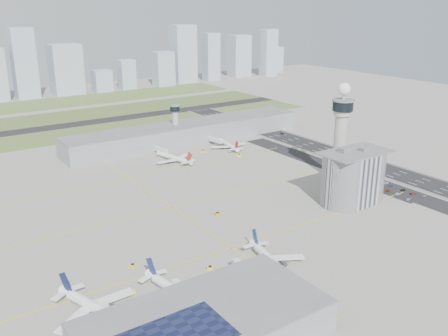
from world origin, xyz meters
TOP-DOWN VIEW (x-y plane):
  - ground at (0.00, 0.00)m, footprint 1000.00×1000.00m
  - grass_strip_0 at (-20.00, 225.00)m, footprint 480.00×50.00m
  - grass_strip_1 at (-20.00, 300.00)m, footprint 480.00×60.00m
  - grass_strip_2 at (-20.00, 380.00)m, footprint 480.00×70.00m
  - runway at (-20.00, 262.00)m, footprint 480.00×22.00m
  - highway at (115.00, 0.00)m, footprint 28.00×500.00m
  - barrier_left at (101.00, 0.00)m, footprint 0.60×500.00m
  - barrier_right at (129.00, 0.00)m, footprint 0.60×500.00m
  - landside_road at (90.00, -10.00)m, footprint 18.00×260.00m
  - parking_lot at (88.00, -22.00)m, footprint 20.00×44.00m
  - taxiway_line_h_0 at (-40.00, -30.00)m, footprint 260.00×0.60m
  - taxiway_line_h_1 at (-40.00, 30.00)m, footprint 260.00×0.60m
  - taxiway_line_h_2 at (-40.00, 90.00)m, footprint 260.00×0.60m
  - taxiway_line_v at (-40.00, 30.00)m, footprint 0.60×260.00m
  - control_tower at (72.00, 8.00)m, footprint 14.00×14.00m
  - secondary_tower at (30.00, 150.00)m, footprint 8.60×8.60m
  - admin_building at (51.99, -22.00)m, footprint 42.00×24.00m
  - terminal_pier at (40.00, 148.00)m, footprint 210.00×32.00m
  - near_terminal at (-88.07, -82.02)m, footprint 84.00×42.00m
  - airplane_near_a at (-113.00, -46.11)m, footprint 47.18×51.14m
  - airplane_near_b at (-82.58, -53.37)m, footprint 39.81×44.76m
  - airplane_near_c at (-36.07, -54.96)m, footprint 40.58×45.03m
  - airplane_far_a at (3.35, 105.49)m, footprint 39.30×43.54m
  - airplane_far_b at (56.90, 111.93)m, footprint 35.24×39.43m
  - jet_bridge_near_0 at (-113.00, -61.00)m, footprint 5.39×14.31m
  - jet_bridge_near_1 at (-83.00, -61.00)m, footprint 5.39×14.31m
  - jet_bridge_near_2 at (-53.00, -61.00)m, footprint 5.39×14.31m
  - jet_bridge_far_0 at (2.00, 132.00)m, footprint 5.39×14.31m
  - jet_bridge_far_1 at (52.00, 132.00)m, footprint 5.39×14.31m
  - tug_0 at (-96.40, -39.64)m, footprint 3.56×2.62m
  - tug_1 at (-86.64, -19.72)m, footprint 3.01×3.34m
  - tug_2 at (-59.31, -40.90)m, footprint 3.47×3.27m
  - tug_3 at (-23.97, 6.26)m, footprint 3.36×2.71m
  - tug_4 at (33.74, 113.58)m, footprint 3.73×3.97m
  - tug_5 at (50.67, 88.70)m, footprint 4.00×3.98m
  - car_lot_0 at (81.94, -39.47)m, footprint 3.87×1.96m
  - car_lot_1 at (83.78, -30.68)m, footprint 4.03×1.65m
  - car_lot_2 at (83.90, -23.51)m, footprint 4.12×2.32m
  - car_lot_3 at (82.24, -17.27)m, footprint 4.18×2.08m
  - car_lot_4 at (82.13, -9.98)m, footprint 3.55×1.66m
  - car_lot_5 at (82.04, -6.45)m, footprint 4.14×1.89m
  - car_lot_6 at (93.96, -41.72)m, footprint 4.48×2.63m
  - car_lot_7 at (92.26, -35.41)m, footprint 4.63×2.47m
  - car_lot_8 at (92.42, -28.03)m, footprint 3.80×2.00m
  - car_lot_9 at (92.55, -18.80)m, footprint 3.60×1.42m
  - car_lot_10 at (93.63, -13.65)m, footprint 4.93×2.81m
  - car_lot_11 at (93.34, -4.00)m, footprint 4.06×1.69m
  - car_hw_1 at (115.38, 41.40)m, footprint 1.37×3.74m
  - car_hw_2 at (122.09, 121.09)m, footprint 2.21×4.45m
  - car_hw_4 at (108.97, 182.43)m, footprint 1.57×3.64m
  - skyline_bldg_8 at (-19.42, 431.56)m, footprint 26.33×21.06m
  - skyline_bldg_9 at (30.27, 432.32)m, footprint 36.96×29.57m
  - skyline_bldg_10 at (73.27, 423.68)m, footprint 23.01×18.41m
  - skyline_bldg_11 at (108.28, 423.34)m, footprint 20.22×16.18m
  - skyline_bldg_12 at (162.17, 421.29)m, footprint 26.14×20.92m
  - skyline_bldg_13 at (201.27, 433.27)m, footprint 32.26×25.81m
  - skyline_bldg_14 at (244.74, 426.38)m, footprint 21.59×17.28m
  - skyline_bldg_15 at (302.83, 435.54)m, footprint 30.25×24.20m
  - skyline_bldg_16 at (345.49, 415.96)m, footprint 23.04×18.43m
  - skyline_bldg_17 at (382.05, 443.29)m, footprint 22.64×18.11m

SIDE VIEW (x-z plane):
  - ground at x=0.00m, z-range 0.00..0.00m
  - taxiway_line_h_0 at x=-40.00m, z-range 0.00..0.01m
  - taxiway_line_h_1 at x=-40.00m, z-range 0.00..0.01m
  - taxiway_line_h_2 at x=-40.00m, z-range 0.00..0.01m
  - taxiway_line_v at x=-40.00m, z-range 0.00..0.01m
  - grass_strip_0 at x=-20.00m, z-range 0.00..0.08m
  - grass_strip_1 at x=-20.00m, z-range 0.00..0.08m
  - grass_strip_2 at x=-20.00m, z-range 0.00..0.08m
  - landside_road at x=90.00m, z-range 0.00..0.08m
  - highway at x=115.00m, z-range 0.00..0.10m
  - parking_lot at x=88.00m, z-range 0.00..0.10m
  - runway at x=-20.00m, z-range 0.01..0.11m
  - car_lot_2 at x=83.90m, z-range 0.00..1.09m
  - car_lot_9 at x=92.55m, z-range 0.00..1.17m
  - car_lot_3 at x=82.24m, z-range 0.00..1.17m
  - car_lot_6 at x=93.96m, z-range 0.00..1.17m
  - car_lot_11 at x=93.34m, z-range 0.00..1.17m
  - car_lot_4 at x=82.13m, z-range 0.00..1.18m
  - barrier_left at x=101.00m, z-range 0.00..1.20m
  - barrier_right at x=129.00m, z-range 0.00..1.20m
  - car_hw_2 at x=122.09m, z-range 0.00..1.21m
  - car_hw_1 at x=115.38m, z-range 0.00..1.22m
  - car_hw_4 at x=108.97m, z-range 0.00..1.22m
  - car_lot_8 at x=92.42m, z-range 0.00..1.23m
  - car_lot_0 at x=81.94m, z-range 0.00..1.26m
  - car_lot_7 at x=92.26m, z-range 0.00..1.28m
  - car_lot_10 at x=93.63m, z-range 0.00..1.30m
  - car_lot_1 at x=83.78m, z-range 0.00..1.30m
  - car_lot_5 at x=82.04m, z-range 0.00..1.31m
  - tug_1 at x=-86.64m, z-range 0.00..1.61m
  - tug_2 at x=-59.31m, z-range 0.00..1.66m
  - tug_3 at x=-23.97m, z-range 0.00..1.71m
  - tug_4 at x=33.74m, z-range 0.00..1.90m
  - tug_5 at x=50.67m, z-range 0.00..1.94m
  - tug_0 at x=-96.40m, z-range 0.00..1.95m
  - jet_bridge_near_0 at x=-113.00m, z-range 0.00..5.70m
  - jet_bridge_near_1 at x=-83.00m, z-range 0.00..5.70m
  - jet_bridge_near_2 at x=-53.00m, z-range 0.00..5.70m
  - jet_bridge_far_0 at x=2.00m, z-range 0.00..5.70m
  - jet_bridge_far_1 at x=52.00m, z-range 0.00..5.70m
  - airplane_far_b at x=56.90m, z-range 0.00..9.72m
  - airplane_far_a at x=3.35m, z-range 0.00..10.48m
  - airplane_near_c at x=-36.07m, z-range 0.00..10.89m
  - airplane_near_b at x=-82.58m, z-range 0.00..11.16m
  - airplane_near_a at x=-113.00m, z-range 0.00..11.75m
  - near_terminal at x=-88.07m, z-range -0.07..12.93m
  - terminal_pier at x=40.00m, z-range 0.00..15.80m
  - skyline_bldg_10 at x=73.27m, z-range 0.00..27.75m
  - admin_building at x=51.99m, z-range -1.45..32.05m
  - secondary_tower at x=30.00m, z-range 2.85..34.75m
  - skyline_bldg_11 at x=108.28m, z-range 0.00..38.97m
  - skyline_bldg_17 at x=382.05m, z-range 0.00..41.06m
  - skyline_bldg_12 at x=162.17m, z-range 0.00..46.89m
  - skyline_bldg_9 at x=30.27m, z-range 0.00..62.11m
  - skyline_bldg_15 at x=302.83m, z-range 0.00..63.40m
  - skyline_bldg_14 at x=244.74m, z-range 0.00..68.75m
  - control_tower at x=72.00m, z-range 2.79..67.29m
  - skyline_bldg_16 at x=345.49m, z-range 0.00..71.56m
  - skyline_bldg_13 at x=201.27m, z-range 0.00..81.20m
  - skyline_bldg_8 at x=-19.42m, z-range 0.00..83.39m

